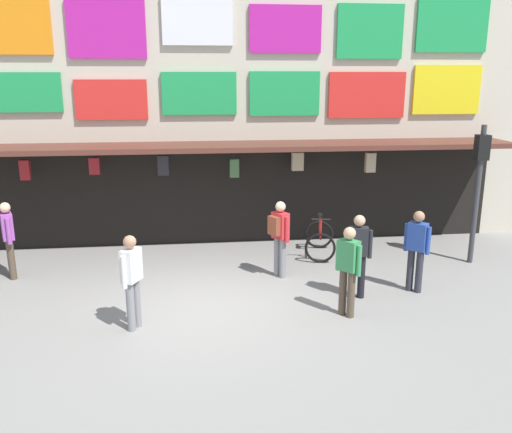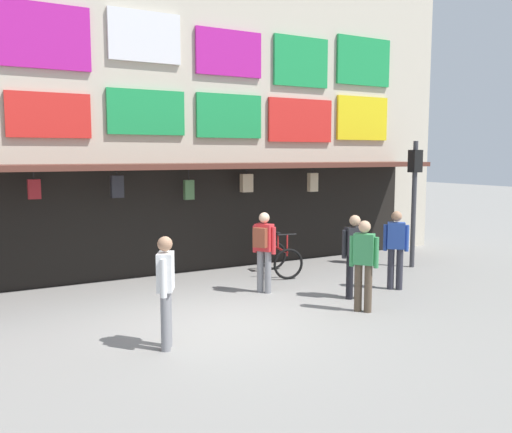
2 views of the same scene
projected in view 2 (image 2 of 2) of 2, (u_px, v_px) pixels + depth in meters
ground_plane at (221, 321)px, 9.28m from camera, size 80.00×80.00×0.00m
shopfront at (139, 108)px, 12.80m from camera, size 18.00×2.60×8.00m
traffic_light_far at (414, 183)px, 13.53m from camera, size 0.28×0.33×3.20m
bicycle_parked at (280, 258)px, 12.86m from camera, size 0.94×1.28×1.05m
pedestrian_in_black at (364, 261)px, 9.73m from camera, size 0.40×0.43×1.68m
pedestrian_in_blue at (264, 246)px, 11.08m from camera, size 0.47×0.48×1.68m
pedestrian_in_green at (354, 252)px, 10.62m from camera, size 0.52×0.30×1.68m
pedestrian_in_white at (396, 245)px, 11.37m from camera, size 0.42×0.40×1.68m
pedestrian_in_red at (166, 286)px, 7.86m from camera, size 0.36×0.48×1.68m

